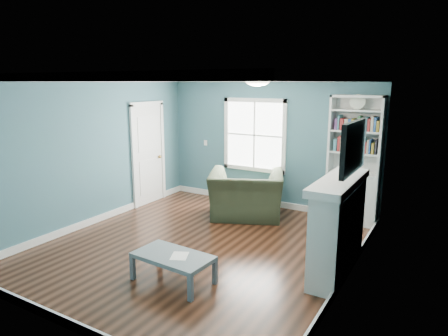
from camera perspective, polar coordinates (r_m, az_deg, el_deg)
The scene contains 13 objects.
floor at distance 6.39m, azimuth -3.42°, elevation -11.03°, with size 5.00×5.00×0.00m, color black.
room_walls at distance 5.95m, azimuth -3.61°, elevation 3.10°, with size 5.00×5.00×5.00m.
trim at distance 6.02m, azimuth -3.57°, elevation -0.14°, with size 4.50×5.00×2.60m.
window at distance 8.25m, azimuth 4.37°, elevation 4.70°, with size 1.40×0.06×1.50m.
bookshelf at distance 7.50m, azimuth 18.00°, elevation -0.70°, with size 0.90×0.35×2.31m.
fireplace at distance 5.54m, azimuth 16.09°, elevation -8.17°, with size 0.44×1.58×1.30m.
tv at distance 5.24m, azimuth 18.06°, elevation 2.89°, with size 0.06×1.10×0.65m, color black.
door at distance 8.47m, azimuth -10.76°, elevation 2.14°, with size 0.12×0.98×2.17m.
ceiling_fixture at distance 5.51m, azimuth 4.82°, elevation 12.46°, with size 0.38×0.38×0.15m.
light_switch at distance 8.88m, azimuth -2.64°, elevation 3.62°, with size 0.08×0.01×0.12m, color white.
recliner at distance 7.52m, azimuth 3.20°, elevation -2.72°, with size 1.35×0.87×1.18m, color black.
coffee_table at distance 5.25m, azimuth -7.30°, elevation -12.66°, with size 1.04×0.61×0.37m.
paper_sheet at distance 5.18m, azimuth -6.38°, elevation -12.37°, with size 0.20×0.26×0.00m, color white.
Camera 1 is at (3.29, -4.87, 2.51)m, focal length 32.00 mm.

